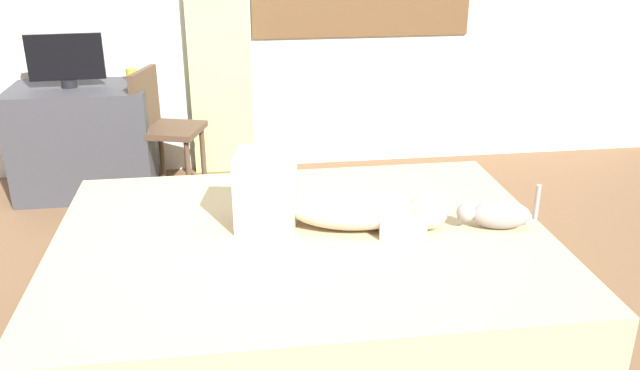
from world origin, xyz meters
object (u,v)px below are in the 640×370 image
tv_monitor (66,60)px  cat (497,214)px  chair_by_desk (161,122)px  person_lying (330,203)px  bed (304,285)px  desk (85,140)px  cup (132,74)px

tv_monitor → cat: bearing=-41.6°
chair_by_desk → person_lying: bearing=-62.8°
bed → tv_monitor: 2.41m
person_lying → tv_monitor: 2.35m
bed → cat: (0.86, -0.05, 0.32)m
desk → chair_by_desk: (0.53, -0.11, 0.14)m
cat → desk: bearing=137.7°
cat → tv_monitor: size_ratio=0.74×
cat → tv_monitor: tv_monitor is taller
bed → person_lying: size_ratio=2.35×
bed → cat: cat is taller
chair_by_desk → bed: bearing=-67.1°
cat → chair_by_desk: (-1.61, 1.83, -0.05)m
cat → chair_by_desk: bearing=131.3°
desk → chair_by_desk: chair_by_desk is taller
bed → cat: size_ratio=6.25×
cat → desk: desk is taller
person_lying → cup: 2.26m
chair_by_desk → desk: bearing=168.0°
person_lying → chair_by_desk: 1.92m
bed → chair_by_desk: 1.95m
desk → cup: cup is taller
person_lying → desk: size_ratio=1.05×
cup → tv_monitor: bearing=-156.6°
tv_monitor → chair_by_desk: 0.72m
bed → tv_monitor: (-1.33, 1.89, 0.68)m
bed → desk: (-1.28, 1.89, 0.13)m
bed → person_lying: person_lying is taller
person_lying → chair_by_desk: size_ratio=1.10×
cat → cup: size_ratio=4.33×
person_lying → desk: bearing=127.8°
cup → chair_by_desk: size_ratio=0.10×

